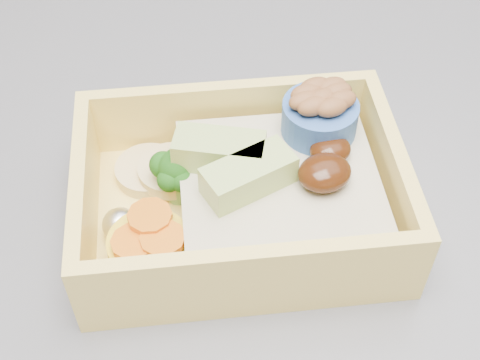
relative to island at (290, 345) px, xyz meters
name	(u,v)px	position (x,y,z in m)	size (l,w,h in m)	color
island	(290,345)	(0.00, 0.00, 0.00)	(1.24, 0.84, 0.92)	brown
bento_box	(249,190)	(-0.11, -0.12, 0.48)	(0.21, 0.18, 0.07)	#F4D465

